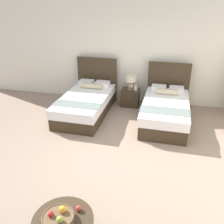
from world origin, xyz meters
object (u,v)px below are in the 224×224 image
Objects in this scene: coffee_table at (63,224)px; fruit_bowl at (58,218)px; bed_near_corner at (165,109)px; table_lamp at (131,81)px; bed_near_window at (87,103)px; loose_apple at (79,208)px; nightstand at (130,97)px; vase at (136,88)px.

coffee_table is 1.93× the size of fruit_bowl.
bed_near_corner reaches higher than fruit_bowl.
bed_near_window is at bearing -143.93° from table_lamp.
loose_apple is (0.19, 0.22, -0.02)m from fruit_bowl.
nightstand is 3.42× the size of vase.
bed_near_window is 2.86× the size of coffee_table.
table_lamp reaches higher than fruit_bowl.
nightstand is 4.53m from coffee_table.
table_lamp is 4.57m from coffee_table.
vase reaches higher than coffee_table.
nightstand is (1.07, 0.76, -0.06)m from bed_near_window.
bed_near_window is 3.90m from fruit_bowl.
bed_near_corner reaches higher than coffee_table.
table_lamp is at bearing 158.27° from vase.
table_lamp is 0.24m from vase.
bed_near_corner is 3.73m from loose_apple.
table_lamp is 5.33× the size of loose_apple.
table_lamp is (0.00, 0.02, 0.50)m from nightstand.
coffee_table is (-0.17, -4.52, 0.07)m from nightstand.
fruit_bowl reaches higher than coffee_table.
bed_near_window is 1.31m from nightstand.
fruit_bowl is at bearing -107.75° from bed_near_corner.
vase is (1.22, 0.72, 0.26)m from bed_near_window.
coffee_table is at bearing -94.15° from vase.
nightstand is at bearing 165.13° from vase.
coffee_table is (-0.17, -4.54, -0.43)m from table_lamp.
fruit_bowl is at bearing -92.65° from nightstand.
fruit_bowl is at bearing -130.95° from loose_apple.
vase is 0.19× the size of coffee_table.
table_lamp is at bearing 89.70° from loose_apple.
bed_near_corner reaches higher than table_lamp.
loose_apple is (-1.03, -3.58, 0.12)m from bed_near_corner.
coffee_table is at bearing -76.64° from bed_near_window.
vase is at bearing 85.85° from coffee_table.
bed_near_window is 1.44m from vase.
fruit_bowl is (-0.04, -0.04, 0.15)m from coffee_table.
vase is at bearing 139.83° from bed_near_corner.
coffee_table is (-1.18, -3.76, -0.00)m from bed_near_corner.
coffee_table is 0.16m from fruit_bowl.
vase is 1.95× the size of loose_apple.
table_lamp is 4.38m from loose_apple.
table_lamp is (1.07, 0.78, 0.44)m from bed_near_window.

